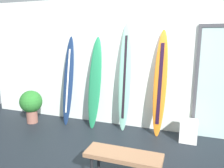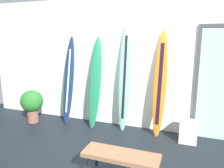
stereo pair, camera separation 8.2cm
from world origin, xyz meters
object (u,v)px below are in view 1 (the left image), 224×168
Objects in this scene: surfboard_emerald at (95,83)px; potted_plant at (31,103)px; surfboard_sunset at (160,85)px; surfboard_seafoam at (125,78)px; bench at (123,158)px; display_block_left at (188,131)px; surfboard_navy at (68,82)px.

potted_plant is (-1.48, -0.31, -0.51)m from surfboard_emerald.
surfboard_sunset is 2.77× the size of potted_plant.
surfboard_emerald is 1.60m from potted_plant.
surfboard_seafoam is 2.98× the size of potted_plant.
bench is (1.18, -1.76, -0.57)m from surfboard_emerald.
surfboard_sunset is at bearing 83.10° from bench.
surfboard_sunset is at bearing 167.04° from display_block_left.
surfboard_navy is at bearing 136.27° from bench.
surfboard_seafoam reaches higher than bench.
surfboard_navy is 0.65m from surfboard_emerald.
bench is (1.83, -1.75, -0.57)m from surfboard_navy.
surfboard_navy is at bearing -177.03° from surfboard_seafoam.
surfboard_emerald is 0.68m from surfboard_seafoam.
bench reaches higher than display_block_left.
surfboard_emerald reaches higher than potted_plant.
surfboard_navy is 1.02m from potted_plant.
surfboard_navy is 1.00× the size of surfboard_emerald.
surfboard_sunset is at bearing 7.07° from potted_plant.
surfboard_sunset reaches higher than surfboard_emerald.
surfboard_seafoam is at bearing 2.97° from surfboard_navy.
surfboard_navy reaches higher than display_block_left.
surfboard_sunset is 5.16× the size of display_block_left.
surfboard_sunset is 2.96m from potted_plant.
potted_plant reaches higher than bench.
surfboard_emerald is at bearing 123.78° from bench.
bench is (-0.81, -1.67, 0.20)m from display_block_left.
surfboard_navy is 2.60× the size of potted_plant.
surfboard_navy is at bearing -179.34° from surfboard_emerald.
surfboard_seafoam is (1.32, 0.07, 0.15)m from surfboard_navy.
display_block_left is 1.87m from bench.
surfboard_seafoam is 1.62m from display_block_left.
surfboard_sunset is (1.40, 0.05, 0.07)m from surfboard_emerald.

